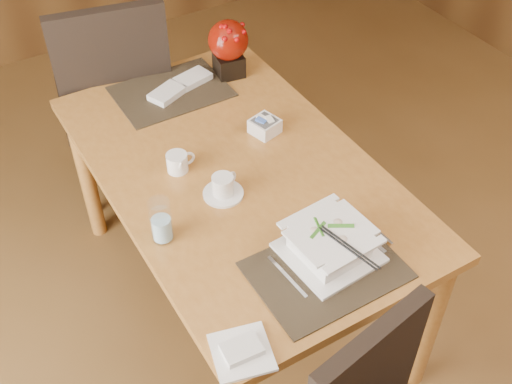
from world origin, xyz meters
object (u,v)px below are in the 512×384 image
creamer_jug (177,163)px  far_chair (115,91)px  dining_table (238,188)px  soup_setting (330,243)px  coffee_cup (223,187)px  berry_decor (228,45)px  water_glass (161,221)px  bread_plate (242,352)px  sugar_caddy (265,126)px

creamer_jug → far_chair: 0.81m
dining_table → soup_setting: bearing=-85.1°
coffee_cup → berry_decor: bearing=59.4°
soup_setting → water_glass: size_ratio=1.78×
creamer_jug → berry_decor: bearing=47.4°
berry_decor → dining_table: bearing=-116.3°
dining_table → coffee_cup: coffee_cup is taller
soup_setting → creamer_jug: soup_setting is taller
soup_setting → bread_plate: size_ratio=1.79×
coffee_cup → creamer_jug: coffee_cup is taller
water_glass → dining_table: bearing=25.2°
bread_plate → far_chair: (0.23, 1.55, -0.15)m
creamer_jug → soup_setting: bearing=-65.9°
berry_decor → soup_setting: bearing=-102.2°
coffee_cup → far_chair: (-0.03, 0.98, -0.18)m
sugar_caddy → far_chair: bearing=113.5°
bread_plate → coffee_cup: bearing=66.0°
coffee_cup → far_chair: 1.00m
sugar_caddy → berry_decor: berry_decor is taller
bread_plate → water_glass: bearing=90.6°
coffee_cup → water_glass: bearing=-163.1°
creamer_jug → bread_plate: (-0.18, -0.77, -0.03)m
creamer_jug → coffee_cup: bearing=-64.9°
water_glass → bread_plate: (0.00, -0.50, -0.07)m
sugar_caddy → far_chair: 0.84m
dining_table → soup_setting: 0.53m
water_glass → far_chair: far_chair is taller
water_glass → sugar_caddy: (0.56, 0.30, -0.05)m
soup_setting → water_glass: (-0.41, 0.33, 0.03)m
dining_table → water_glass: water_glass is taller
coffee_cup → berry_decor: berry_decor is taller
dining_table → sugar_caddy: size_ratio=15.70×
dining_table → water_glass: 0.45m
dining_table → coffee_cup: bearing=-138.8°
soup_setting → water_glass: bearing=137.3°
creamer_jug → berry_decor: berry_decor is taller
creamer_jug → far_chair: bearing=89.5°
far_chair → sugar_caddy: bearing=125.0°
dining_table → far_chair: far_chair is taller
bread_plate → far_chair: size_ratio=0.15×
dining_table → soup_setting: size_ratio=5.27×
soup_setting → bread_plate: 0.44m
water_glass → berry_decor: berry_decor is taller
berry_decor → far_chair: far_chair is taller
dining_table → bread_plate: size_ratio=9.42×
water_glass → soup_setting: bearing=-38.4°
sugar_caddy → bread_plate: (-0.56, -0.80, -0.02)m
dining_table → far_chair: 0.90m
soup_setting → coffee_cup: 0.43m
soup_setting → berry_decor: 1.07m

